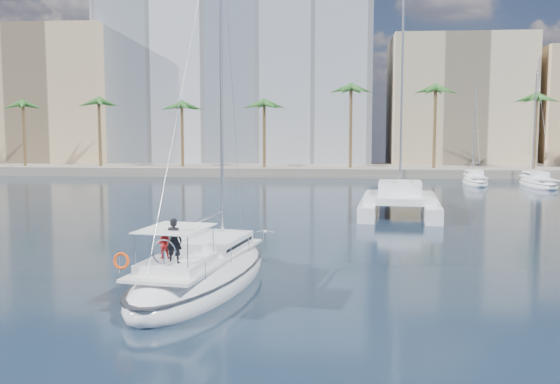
# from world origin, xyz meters

# --- Properties ---
(ground) EXTENTS (160.00, 160.00, 0.00)m
(ground) POSITION_xyz_m (0.00, 0.00, 0.00)
(ground) COLOR black
(ground) RESTS_ON ground
(quay) EXTENTS (120.00, 14.00, 1.20)m
(quay) POSITION_xyz_m (0.00, 61.00, 0.60)
(quay) COLOR gray
(quay) RESTS_ON ground
(building_modern) EXTENTS (42.00, 16.00, 28.00)m
(building_modern) POSITION_xyz_m (-12.00, 73.00, 14.00)
(building_modern) COLOR silver
(building_modern) RESTS_ON ground
(building_tan_left) EXTENTS (22.00, 14.00, 22.00)m
(building_tan_left) POSITION_xyz_m (-42.00, 69.00, 11.00)
(building_tan_left) COLOR tan
(building_tan_left) RESTS_ON ground
(building_beige) EXTENTS (20.00, 14.00, 20.00)m
(building_beige) POSITION_xyz_m (22.00, 70.00, 10.00)
(building_beige) COLOR #CBB491
(building_beige) RESTS_ON ground
(palm_left) EXTENTS (3.60, 3.60, 12.30)m
(palm_left) POSITION_xyz_m (-34.00, 57.00, 10.28)
(palm_left) COLOR brown
(palm_left) RESTS_ON ground
(palm_centre) EXTENTS (3.60, 3.60, 12.30)m
(palm_centre) POSITION_xyz_m (0.00, 57.00, 10.28)
(palm_centre) COLOR brown
(palm_centre) RESTS_ON ground
(main_sloop) EXTENTS (5.76, 12.44, 17.77)m
(main_sloop) POSITION_xyz_m (-1.82, -2.13, 0.54)
(main_sloop) COLOR white
(main_sloop) RESTS_ON ground
(catamaran) EXTENTS (6.95, 12.16, 17.03)m
(catamaran) POSITION_xyz_m (8.66, 20.94, 1.14)
(catamaran) COLOR white
(catamaran) RESTS_ON ground
(seagull) EXTENTS (1.04, 0.45, 0.19)m
(seagull) POSITION_xyz_m (-0.18, 6.76, 0.87)
(seagull) COLOR silver
(seagull) RESTS_ON ground
(moored_yacht_a) EXTENTS (3.37, 9.52, 11.90)m
(moored_yacht_a) POSITION_xyz_m (20.00, 47.00, 0.00)
(moored_yacht_a) COLOR white
(moored_yacht_a) RESTS_ON ground
(moored_yacht_b) EXTENTS (3.32, 10.83, 13.72)m
(moored_yacht_b) POSITION_xyz_m (26.50, 45.00, 0.00)
(moored_yacht_b) COLOR white
(moored_yacht_b) RESTS_ON ground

